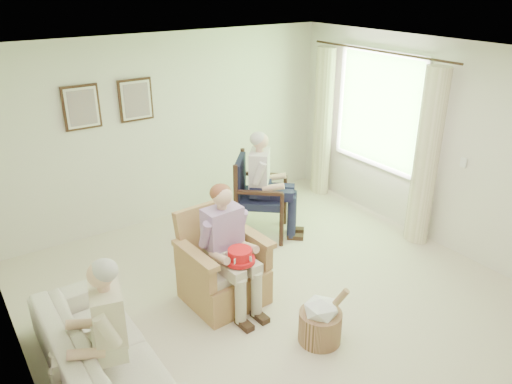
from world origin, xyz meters
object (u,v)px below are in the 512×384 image
Objects in this scene: sofa at (104,353)px; red_hat at (240,256)px; person_dark at (265,178)px; person_sofa at (106,326)px; wicker_armchair at (222,273)px; wood_armchair at (257,192)px; hatbox at (321,320)px; person_wicker at (228,241)px.

red_hat is (1.48, 0.13, 0.40)m from sofa.
person_dark reaches higher than sofa.
red_hat is at bearing 116.20° from person_sofa.
person_dark reaches higher than wicker_armchair.
wicker_armchair reaches higher than sofa.
person_sofa reaches higher than wood_armchair.
wood_armchair is 0.31m from person_dark.
red_hat is at bearing -178.69° from wood_armchair.
sofa is at bearing -166.40° from person_sofa.
person_dark reaches higher than red_hat.
wicker_armchair is 1.53m from sofa.
red_hat reaches higher than hatbox.
hatbox is at bearing -72.61° from wicker_armchair.
wood_armchair is 2.38m from hatbox.
wicker_armchair is at bearing 173.19° from wood_armchair.
person_dark reaches higher than person_wicker.
person_sofa is at bearing 180.00° from sofa.
sofa is 3.35× the size of hatbox.
wood_armchair is 1.74m from person_wicker.
wicker_armchair is 0.50m from red_hat.
person_dark is at bearing 37.59° from person_wicker.
wood_armchair is at bearing -59.64° from sofa.
person_sofa reaches higher than red_hat.
sofa is 3.06m from person_dark.
red_hat is (-1.19, -1.26, -0.15)m from person_dark.
person_wicker is at bearing 94.40° from red_hat.
wicker_armchair is 0.50× the size of sofa.
wood_armchair is 0.75× the size of person_dark.
person_wicker is 1.61m from person_dark.
hatbox reaches higher than sofa.
wicker_armchair is at bearing 110.88° from hatbox.
sofa is 2.00m from hatbox.
wicker_armchair is 1.65m from wood_armchair.
person_sofa is at bearing 166.53° from hatbox.
sofa is 0.46m from person_sofa.
person_wicker reaches higher than red_hat.
person_dark reaches higher than person_sofa.
wicker_armchair is 0.72× the size of person_dark.
wood_armchair is at bearing 38.66° from wicker_armchair.
red_hat reaches higher than sofa.
wicker_armchair is at bearing -72.21° from sofa.
person_wicker is at bearing -93.49° from wicker_armchair.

